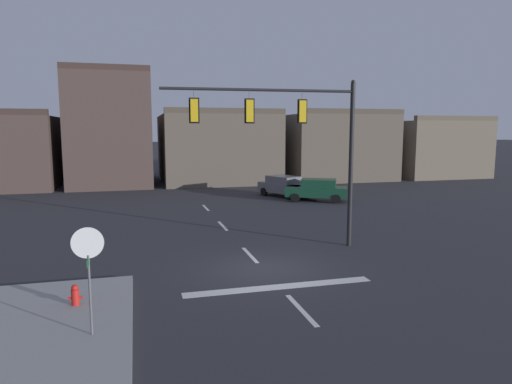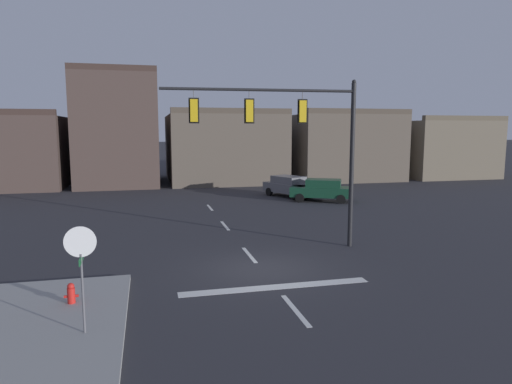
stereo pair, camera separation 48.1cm
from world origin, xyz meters
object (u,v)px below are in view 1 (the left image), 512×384
(car_lot_middle, at_px, (317,189))
(fire_hydrant, at_px, (75,299))
(stop_sign, at_px, (88,255))
(signal_mast_near_side, at_px, (294,130))
(car_lot_nearside, at_px, (284,186))

(car_lot_middle, distance_m, fire_hydrant, 22.50)
(stop_sign, distance_m, car_lot_middle, 23.82)
(car_lot_middle, bearing_deg, signal_mast_near_side, -116.94)
(car_lot_middle, height_order, fire_hydrant, car_lot_middle)
(car_lot_nearside, bearing_deg, stop_sign, -119.28)
(signal_mast_near_side, bearing_deg, car_lot_nearside, 72.86)
(stop_sign, height_order, car_lot_middle, stop_sign)
(stop_sign, xyz_separation_m, car_lot_middle, (13.94, 19.28, -1.29))
(signal_mast_near_side, relative_size, stop_sign, 2.91)
(signal_mast_near_side, height_order, stop_sign, signal_mast_near_side)
(signal_mast_near_side, relative_size, car_lot_middle, 1.73)
(stop_sign, xyz_separation_m, car_lot_nearside, (12.32, 21.98, -1.29))
(stop_sign, height_order, car_lot_nearside, stop_sign)
(car_lot_nearside, bearing_deg, car_lot_middle, -59.08)
(fire_hydrant, bearing_deg, signal_mast_near_side, 30.34)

